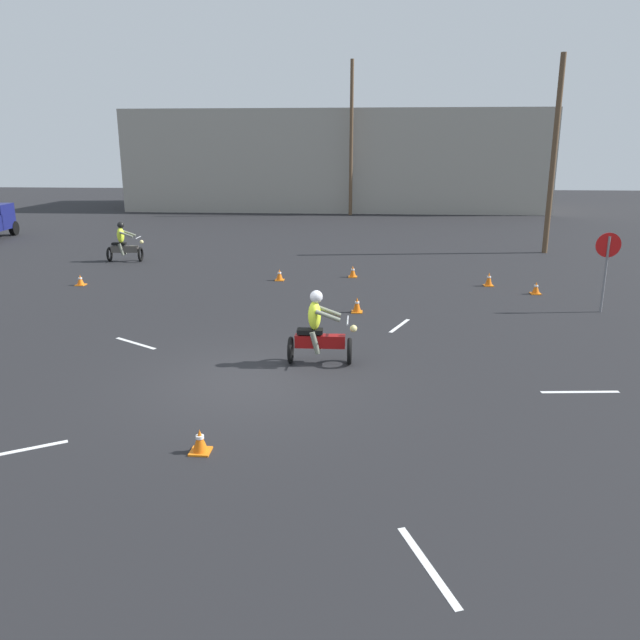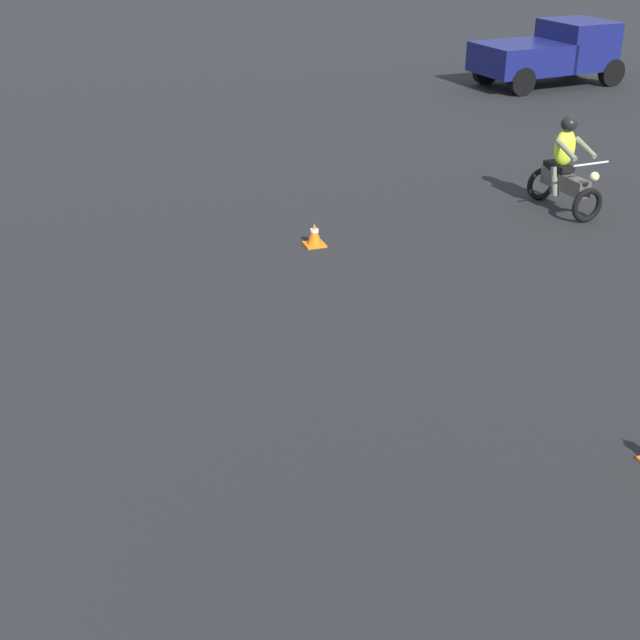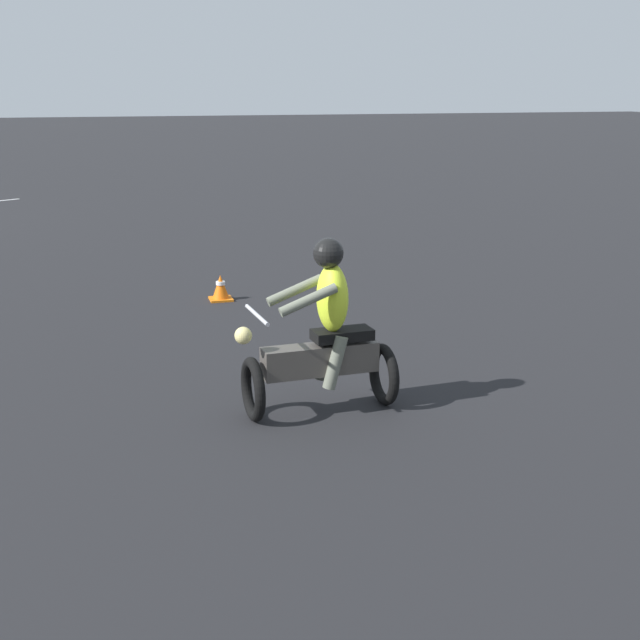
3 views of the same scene
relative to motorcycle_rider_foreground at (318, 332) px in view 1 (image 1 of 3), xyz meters
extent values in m
plane|color=black|center=(-1.29, -1.16, -0.73)|extent=(120.00, 120.00, 0.00)
torus|color=black|center=(0.68, 0.01, -0.43)|extent=(0.11, 0.60, 0.60)
torus|color=black|center=(-0.62, -0.01, -0.43)|extent=(0.11, 0.60, 0.60)
cube|color=maroon|center=(0.03, 0.00, -0.21)|extent=(1.10, 0.26, 0.28)
cube|color=black|center=(-0.19, 0.00, 0.01)|extent=(0.56, 0.27, 0.10)
cylinder|color=silver|center=(0.63, 0.01, 0.27)|extent=(0.05, 0.70, 0.04)
sphere|color=#F2E08C|center=(0.76, 0.01, 0.09)|extent=(0.16, 0.16, 0.16)
ellipsoid|color=#D8F233|center=(-0.09, 0.00, 0.37)|extent=(0.29, 0.40, 0.64)
cylinder|color=slate|center=(0.22, -0.20, 0.42)|extent=(0.55, 0.10, 0.27)
cylinder|color=slate|center=(0.21, 0.20, 0.42)|extent=(0.55, 0.10, 0.27)
cylinder|color=slate|center=(-0.06, -0.14, -0.21)|extent=(0.25, 0.12, 0.51)
cylinder|color=slate|center=(-0.07, 0.14, -0.21)|extent=(0.25, 0.12, 0.51)
sphere|color=silver|center=(-0.05, 0.00, 0.79)|extent=(0.28, 0.28, 0.28)
torus|color=black|center=(-8.44, 12.09, -0.43)|extent=(0.14, 0.61, 0.60)
torus|color=black|center=(-9.73, 11.99, -0.43)|extent=(0.14, 0.61, 0.60)
cube|color=#4C4742|center=(-9.09, 12.04, -0.21)|extent=(1.11, 0.32, 0.28)
cube|color=black|center=(-9.31, 12.03, 0.01)|extent=(0.58, 0.30, 0.10)
cylinder|color=silver|center=(-8.49, 12.09, 0.27)|extent=(0.09, 0.70, 0.04)
sphere|color=#F2E08C|center=(-8.36, 12.09, 0.09)|extent=(0.17, 0.17, 0.16)
ellipsoid|color=#D8F233|center=(-9.21, 12.03, 0.37)|extent=(0.31, 0.42, 0.64)
cylinder|color=slate|center=(-8.89, 11.86, 0.42)|extent=(0.55, 0.13, 0.27)
cylinder|color=slate|center=(-8.92, 12.25, 0.42)|extent=(0.55, 0.13, 0.27)
cylinder|color=slate|center=(-9.18, 11.89, -0.21)|extent=(0.25, 0.14, 0.51)
cylinder|color=slate|center=(-9.20, 12.17, -0.21)|extent=(0.25, 0.14, 0.51)
sphere|color=black|center=(-9.17, 12.04, 0.79)|extent=(0.30, 0.30, 0.28)
cylinder|color=black|center=(-18.10, 19.33, -0.35)|extent=(0.33, 0.78, 0.76)
cylinder|color=slate|center=(7.81, 5.10, 0.37)|extent=(0.07, 0.07, 2.20)
cylinder|color=red|center=(7.81, 5.12, 1.22)|extent=(0.70, 0.03, 0.70)
cylinder|color=white|center=(7.81, 5.13, 1.22)|extent=(0.60, 0.01, 0.60)
cube|color=orange|center=(0.48, 9.53, -0.71)|extent=(0.32, 0.32, 0.03)
cone|color=orange|center=(0.48, 9.53, -0.50)|extent=(0.24, 0.24, 0.39)
cylinder|color=white|center=(0.48, 9.53, -0.44)|extent=(0.13, 0.13, 0.05)
cube|color=orange|center=(-1.51, -4.29, -0.71)|extent=(0.32, 0.32, 0.03)
cone|color=orange|center=(-1.51, -4.29, -0.52)|extent=(0.24, 0.24, 0.36)
cylinder|color=white|center=(-1.51, -4.29, -0.46)|extent=(0.13, 0.13, 0.05)
cube|color=orange|center=(5.19, 8.40, -0.71)|extent=(0.32, 0.32, 0.03)
cone|color=orange|center=(5.19, 8.40, -0.47)|extent=(0.24, 0.24, 0.44)
cylinder|color=white|center=(5.19, 8.40, -0.41)|extent=(0.13, 0.13, 0.05)
cube|color=orange|center=(-2.12, 8.74, -0.71)|extent=(0.32, 0.32, 0.03)
cone|color=orange|center=(-2.12, 8.74, -0.51)|extent=(0.24, 0.24, 0.38)
cylinder|color=white|center=(-2.12, 8.74, -0.45)|extent=(0.13, 0.13, 0.05)
cube|color=orange|center=(-8.87, 7.39, -0.71)|extent=(0.32, 0.32, 0.03)
cone|color=orange|center=(-8.87, 7.39, -0.53)|extent=(0.24, 0.24, 0.34)
cylinder|color=white|center=(-8.87, 7.39, -0.48)|extent=(0.13, 0.13, 0.05)
cube|color=orange|center=(6.50, 7.28, -0.71)|extent=(0.32, 0.32, 0.03)
cone|color=orange|center=(6.50, 7.28, -0.51)|extent=(0.24, 0.24, 0.37)
cylinder|color=white|center=(6.50, 7.28, -0.45)|extent=(0.13, 0.13, 0.05)
cube|color=orange|center=(0.75, 4.48, -0.71)|extent=(0.32, 0.32, 0.03)
cone|color=orange|center=(0.75, 4.48, -0.49)|extent=(0.24, 0.24, 0.42)
cylinder|color=white|center=(0.75, 4.48, -0.43)|extent=(0.13, 0.13, 0.05)
cube|color=silver|center=(5.24, -1.26, -0.72)|extent=(1.54, 0.25, 0.01)
cube|color=silver|center=(1.92, 3.17, -0.72)|extent=(0.62, 1.35, 0.01)
cube|color=silver|center=(-4.58, 1.10, -0.72)|extent=(1.30, 0.88, 0.01)
cube|color=silver|center=(-4.61, -4.62, -0.72)|extent=(1.74, 1.14, 0.01)
cube|color=silver|center=(1.81, -6.79, -0.72)|extent=(0.63, 1.45, 0.01)
cylinder|color=brown|center=(8.98, 15.70, 3.49)|extent=(0.24, 0.24, 8.43)
cylinder|color=brown|center=(-0.31, 31.07, 4.37)|extent=(0.24, 0.24, 10.19)
cube|color=gray|center=(-1.58, 37.10, 2.87)|extent=(30.55, 10.54, 7.20)
camera|label=1|loc=(1.07, -12.99, 3.91)|focal=35.00mm
camera|label=2|loc=(3.69, 3.26, 4.40)|focal=50.00mm
camera|label=3|loc=(-7.03, 19.68, 2.31)|focal=50.00mm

